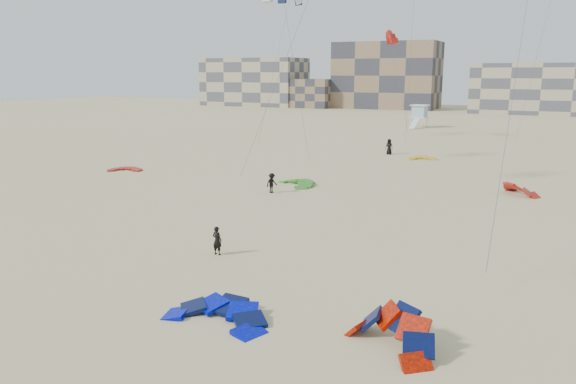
% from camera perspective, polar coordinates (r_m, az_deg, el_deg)
% --- Properties ---
extents(ground, '(320.00, 320.00, 0.00)m').
position_cam_1_polar(ground, '(27.84, -9.95, -8.75)').
color(ground, '#C8B686').
rests_on(ground, ground).
extents(kite_ground_blue, '(4.29, 4.52, 1.90)m').
position_cam_1_polar(kite_ground_blue, '(23.45, -7.14, -12.74)').
color(kite_ground_blue, '#0010D9').
rests_on(kite_ground_blue, ground).
extents(kite_ground_orange, '(5.11, 5.11, 3.74)m').
position_cam_1_polar(kite_ground_orange, '(21.50, 10.36, -15.27)').
color(kite_ground_orange, '#FF1800').
rests_on(kite_ground_orange, ground).
extents(kite_ground_red, '(4.22, 4.32, 0.59)m').
position_cam_1_polar(kite_ground_red, '(59.66, -16.20, 2.11)').
color(kite_ground_red, red).
rests_on(kite_ground_red, ground).
extents(kite_ground_green, '(5.38, 5.42, 1.24)m').
position_cam_1_polar(kite_ground_green, '(49.93, 0.93, 0.72)').
color(kite_ground_green, '#319420').
rests_on(kite_ground_green, ground).
extents(kite_ground_red_far, '(4.71, 4.69, 2.96)m').
position_cam_1_polar(kite_ground_red_far, '(49.80, 22.42, -0.23)').
color(kite_ground_red_far, red).
rests_on(kite_ground_red_far, ground).
extents(kite_ground_yellow, '(4.00, 4.11, 0.87)m').
position_cam_1_polar(kite_ground_yellow, '(66.59, 13.48, 3.25)').
color(kite_ground_yellow, gold).
rests_on(kite_ground_yellow, ground).
extents(kitesurfer_main, '(0.61, 0.42, 1.60)m').
position_cam_1_polar(kitesurfer_main, '(31.00, -7.22, -4.92)').
color(kitesurfer_main, black).
rests_on(kitesurfer_main, ground).
extents(kitesurfer_c, '(0.98, 1.23, 1.66)m').
position_cam_1_polar(kitesurfer_c, '(46.52, -1.67, 0.92)').
color(kitesurfer_c, black).
rests_on(kitesurfer_c, ground).
extents(kitesurfer_e, '(0.98, 0.69, 1.90)m').
position_cam_1_polar(kitesurfer_e, '(69.69, 10.24, 4.55)').
color(kitesurfer_e, black).
rests_on(kitesurfer_e, ground).
extents(kite_fly_red, '(5.65, 4.90, 15.18)m').
position_cam_1_polar(kite_fly_red, '(85.11, 10.47, 15.08)').
color(kite_fly_red, red).
rests_on(kite_fly_red, ground).
extents(lifeguard_tower_far, '(3.14, 5.72, 4.09)m').
position_cam_1_polar(lifeguard_tower_far, '(105.46, 13.20, 7.50)').
color(lifeguard_tower_far, white).
rests_on(lifeguard_tower_far, ground).
extents(condo_west_a, '(30.00, 15.00, 14.00)m').
position_cam_1_polar(condo_west_a, '(173.49, -3.43, 11.09)').
color(condo_west_a, tan).
rests_on(condo_west_a, ground).
extents(condo_west_b, '(28.00, 14.00, 18.00)m').
position_cam_1_polar(condo_west_b, '(161.46, 10.00, 11.58)').
color(condo_west_b, '#876A51').
rests_on(condo_west_b, ground).
extents(condo_mid, '(32.00, 16.00, 12.00)m').
position_cam_1_polar(condo_mid, '(151.04, 24.43, 9.54)').
color(condo_mid, tan).
rests_on(condo_mid, ground).
extents(condo_fill_left, '(12.00, 10.00, 8.00)m').
position_cam_1_polar(condo_fill_left, '(162.80, 2.46, 9.99)').
color(condo_fill_left, '#876A51').
rests_on(condo_fill_left, ground).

